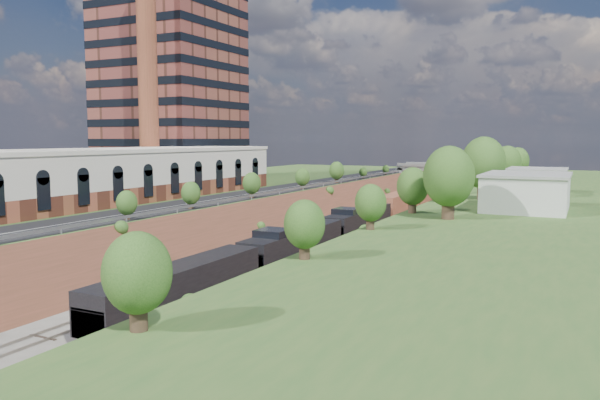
{
  "coord_description": "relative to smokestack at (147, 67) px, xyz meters",
  "views": [
    {
      "loc": [
        29.77,
        -20.69,
        13.32
      ],
      "look_at": [
        -1.0,
        41.8,
        6.0
      ],
      "focal_mm": 35.0,
      "sensor_mm": 36.0,
      "label": 1
    }
  ],
  "objects": [
    {
      "name": "smokestack",
      "position": [
        0.0,
        0.0,
        0.0
      ],
      "size": [
        3.2,
        3.2,
        40.0
      ],
      "primitive_type": "cylinder",
      "color": "brown",
      "rests_on": "platform_left"
    },
    {
      "name": "rail_right_track",
      "position": [
        38.6,
        4.0,
        -24.91
      ],
      "size": [
        1.58,
        180.0,
        0.18
      ],
      "primitive_type": "cube",
      "color": "gray",
      "rests_on": "ground"
    },
    {
      "name": "overpass",
      "position": [
        36.0,
        66.0,
        -20.08
      ],
      "size": [
        24.5,
        8.3,
        7.4
      ],
      "color": "gray",
      "rests_on": "ground"
    },
    {
      "name": "highrise_tower",
      "position": [
        -8.0,
        16.0,
        7.88
      ],
      "size": [
        22.0,
        22.0,
        53.9
      ],
      "color": "brown",
      "rests_on": "platform_left"
    },
    {
      "name": "commercial_building",
      "position": [
        8.0,
        -18.0,
        -16.49
      ],
      "size": [
        14.3,
        62.3,
        7.0
      ],
      "color": "brown",
      "rests_on": "platform_left"
    },
    {
      "name": "white_building_near",
      "position": [
        59.5,
        -4.0,
        -18.0
      ],
      "size": [
        9.0,
        12.0,
        4.0
      ],
      "primitive_type": "cube",
      "color": "silver",
      "rests_on": "platform_right"
    },
    {
      "name": "platform_left",
      "position": [
        3.0,
        4.0,
        -22.5
      ],
      "size": [
        44.0,
        180.0,
        5.0
      ],
      "primitive_type": "cube",
      "color": "#355D26",
      "rests_on": "ground"
    },
    {
      "name": "freight_train",
      "position": [
        38.6,
        45.75,
        -22.37
      ],
      "size": [
        3.04,
        187.31,
        4.55
      ],
      "color": "black",
      "rests_on": "ground"
    },
    {
      "name": "embankment_left",
      "position": [
        25.0,
        4.0,
        -25.0
      ],
      "size": [
        10.0,
        180.0,
        10.0
      ],
      "primitive_type": "cube",
      "rotation": [
        0.0,
        0.79,
        0.0
      ],
      "color": "brown",
      "rests_on": "ground"
    },
    {
      "name": "white_building_far",
      "position": [
        59.0,
        18.0,
        -18.2
      ],
      "size": [
        8.0,
        10.0,
        3.6
      ],
      "primitive_type": "cube",
      "color": "silver",
      "rests_on": "platform_right"
    },
    {
      "name": "road",
      "position": [
        20.5,
        4.0,
        -19.95
      ],
      "size": [
        8.0,
        180.0,
        0.1
      ],
      "primitive_type": "cube",
      "color": "black",
      "rests_on": "platform_left"
    },
    {
      "name": "guardrail",
      "position": [
        24.6,
        3.8,
        -19.45
      ],
      "size": [
        0.1,
        171.0,
        0.7
      ],
      "color": "#99999E",
      "rests_on": "platform_left"
    },
    {
      "name": "embankment_right",
      "position": [
        47.0,
        4.0,
        -25.0
      ],
      "size": [
        10.0,
        180.0,
        10.0
      ],
      "primitive_type": "cube",
      "rotation": [
        0.0,
        0.79,
        0.0
      ],
      "color": "brown",
      "rests_on": "ground"
    },
    {
      "name": "tree_right_large",
      "position": [
        53.0,
        -16.0,
        -15.62
      ],
      "size": [
        5.25,
        5.25,
        7.61
      ],
      "color": "#473323",
      "rests_on": "platform_right"
    },
    {
      "name": "tree_left_crest",
      "position": [
        24.2,
        -36.0,
        -17.96
      ],
      "size": [
        2.45,
        2.45,
        3.55
      ],
      "color": "#473323",
      "rests_on": "platform_left"
    },
    {
      "name": "rail_left_track",
      "position": [
        33.4,
        4.0,
        -24.91
      ],
      "size": [
        1.58,
        180.0,
        0.18
      ],
      "primitive_type": "cube",
      "color": "gray",
      "rests_on": "ground"
    }
  ]
}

